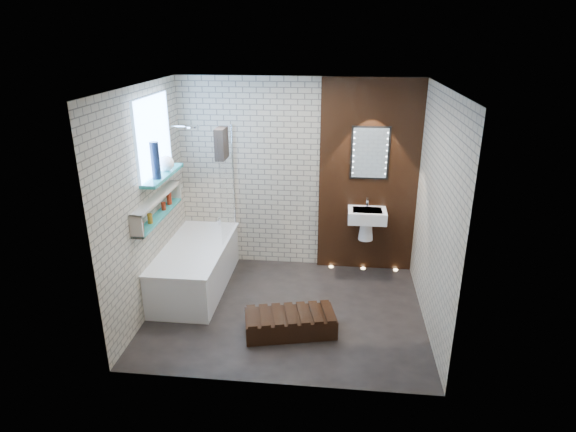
# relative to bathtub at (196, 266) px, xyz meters

# --- Properties ---
(ground) EXTENTS (3.20, 3.20, 0.00)m
(ground) POSITION_rel_bathtub_xyz_m (1.22, -0.45, -0.29)
(ground) COLOR black
(ground) RESTS_ON ground
(room_shell) EXTENTS (3.24, 3.20, 2.60)m
(room_shell) POSITION_rel_bathtub_xyz_m (1.22, -0.45, 1.01)
(room_shell) COLOR #B6A890
(room_shell) RESTS_ON ground
(walnut_panel) EXTENTS (1.30, 0.06, 2.60)m
(walnut_panel) POSITION_rel_bathtub_xyz_m (2.17, 0.82, 1.01)
(walnut_panel) COLOR black
(walnut_panel) RESTS_ON ground
(clerestory_window) EXTENTS (0.18, 1.00, 0.94)m
(clerestory_window) POSITION_rel_bathtub_xyz_m (-0.34, -0.10, 1.61)
(clerestory_window) COLOR #7FADE0
(clerestory_window) RESTS_ON room_shell
(display_niche) EXTENTS (0.14, 1.30, 0.26)m
(display_niche) POSITION_rel_bathtub_xyz_m (-0.31, -0.30, 0.91)
(display_niche) COLOR teal
(display_niche) RESTS_ON room_shell
(bathtub) EXTENTS (0.79, 1.74, 0.70)m
(bathtub) POSITION_rel_bathtub_xyz_m (0.00, 0.00, 0.00)
(bathtub) COLOR white
(bathtub) RESTS_ON ground
(bath_screen) EXTENTS (0.01, 0.78, 1.40)m
(bath_screen) POSITION_rel_bathtub_xyz_m (0.35, 0.44, 0.99)
(bath_screen) COLOR white
(bath_screen) RESTS_ON bathtub
(towel) EXTENTS (0.11, 0.29, 0.38)m
(towel) POSITION_rel_bathtub_xyz_m (0.35, 0.24, 1.56)
(towel) COLOR black
(towel) RESTS_ON bath_screen
(shower_head) EXTENTS (0.18, 0.18, 0.02)m
(shower_head) POSITION_rel_bathtub_xyz_m (-0.08, 0.50, 1.71)
(shower_head) COLOR silver
(shower_head) RESTS_ON room_shell
(washbasin) EXTENTS (0.50, 0.36, 0.58)m
(washbasin) POSITION_rel_bathtub_xyz_m (2.17, 0.62, 0.50)
(washbasin) COLOR white
(washbasin) RESTS_ON walnut_panel
(led_mirror) EXTENTS (0.50, 0.02, 0.70)m
(led_mirror) POSITION_rel_bathtub_xyz_m (2.17, 0.78, 1.36)
(led_mirror) COLOR black
(led_mirror) RESTS_ON walnut_panel
(walnut_step) EXTENTS (1.06, 0.65, 0.22)m
(walnut_step) POSITION_rel_bathtub_xyz_m (1.31, -0.89, -0.18)
(walnut_step) COLOR black
(walnut_step) RESTS_ON ground
(niche_bottles) EXTENTS (0.06, 0.95, 0.15)m
(niche_bottles) POSITION_rel_bathtub_xyz_m (-0.31, -0.29, 0.87)
(niche_bottles) COLOR maroon
(niche_bottles) RESTS_ON display_niche
(sill_vases) EXTENTS (0.19, 0.48, 0.42)m
(sill_vases) POSITION_rel_bathtub_xyz_m (-0.28, -0.13, 1.39)
(sill_vases) COLOR white
(sill_vases) RESTS_ON clerestory_window
(floor_uplights) EXTENTS (0.96, 0.06, 0.01)m
(floor_uplights) POSITION_rel_bathtub_xyz_m (2.17, 0.75, -0.29)
(floor_uplights) COLOR #FFD899
(floor_uplights) RESTS_ON ground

